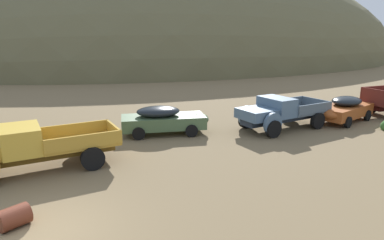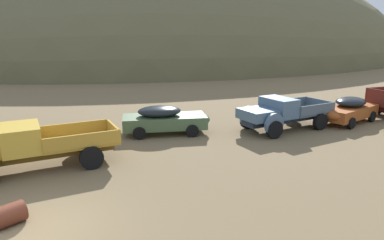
{
  "view_description": "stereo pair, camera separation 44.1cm",
  "coord_description": "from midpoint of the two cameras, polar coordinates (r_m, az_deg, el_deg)",
  "views": [
    {
      "loc": [
        0.11,
        -9.31,
        5.37
      ],
      "look_at": [
        7.18,
        5.13,
        1.33
      ],
      "focal_mm": 31.96,
      "sensor_mm": 36.0,
      "label": 1
    },
    {
      "loc": [
        0.51,
        -9.5,
        5.37
      ],
      "look_at": [
        7.18,
        5.13,
        1.33
      ],
      "focal_mm": 31.96,
      "sensor_mm": 36.0,
      "label": 2
    }
  ],
  "objects": [
    {
      "name": "car_oxide_orange",
      "position": [
        23.39,
        23.4,
        1.71
      ],
      "size": [
        4.79,
        2.87,
        1.57
      ],
      "rotation": [
        0.0,
        0.0,
        3.39
      ],
      "color": "#A34C1E",
      "rests_on": "ground"
    },
    {
      "name": "car_weathered_green",
      "position": [
        18.91,
        -5.06,
        0.12
      ],
      "size": [
        5.08,
        2.95,
        1.57
      ],
      "rotation": [
        0.0,
        0.0,
        -0.26
      ],
      "color": "#47603D",
      "rests_on": "ground"
    },
    {
      "name": "oil_drum_by_truck",
      "position": [
        11.41,
        -28.61,
        -14.05
      ],
      "size": [
        1.01,
        0.9,
        0.62
      ],
      "color": "#5B2819",
      "rests_on": "ground"
    },
    {
      "name": "truck_chalk_blue",
      "position": [
        20.16,
        13.39,
        1.18
      ],
      "size": [
        5.85,
        2.89,
        1.89
      ],
      "rotation": [
        0.0,
        0.0,
        3.22
      ],
      "color": "#262D39",
      "rests_on": "ground"
    },
    {
      "name": "truck_faded_yellow",
      "position": [
        15.17,
        -26.92,
        -4.23
      ],
      "size": [
        6.4,
        2.62,
        1.89
      ],
      "rotation": [
        0.0,
        0.0,
        3.19
      ],
      "color": "brown",
      "rests_on": "ground"
    },
    {
      "name": "hill_distant",
      "position": [
        71.73,
        -0.99,
        9.81
      ],
      "size": [
        99.34,
        59.65,
        37.95
      ],
      "primitive_type": "ellipsoid",
      "color": "brown",
      "rests_on": "ground"
    },
    {
      "name": "bush_near_barrel",
      "position": [
        27.34,
        19.65,
        2.31
      ],
      "size": [
        0.79,
        0.94,
        0.66
      ],
      "color": "#4C8438",
      "rests_on": "ground"
    },
    {
      "name": "ground_plane",
      "position": [
        10.83,
        -25.22,
        -17.07
      ],
      "size": [
        300.0,
        300.0,
        0.0
      ],
      "primitive_type": "plane",
      "color": "brown"
    }
  ]
}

